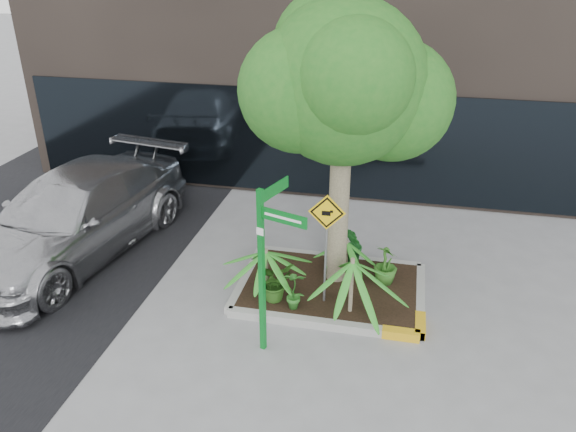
% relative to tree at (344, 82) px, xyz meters
% --- Properties ---
extents(ground, '(80.00, 80.00, 0.00)m').
position_rel_tree_xyz_m(ground, '(-0.25, -0.59, -3.75)').
color(ground, gray).
rests_on(ground, ground).
extents(planter, '(3.35, 2.36, 0.15)m').
position_rel_tree_xyz_m(planter, '(-0.02, -0.32, -3.65)').
color(planter, '#9E9E99').
rests_on(planter, ground).
extents(tree, '(3.43, 3.04, 5.14)m').
position_rel_tree_xyz_m(tree, '(0.00, 0.00, 0.00)').
color(tree, tan).
rests_on(tree, ground).
extents(palm_front, '(1.14, 1.14, 1.27)m').
position_rel_tree_xyz_m(palm_front, '(0.38, -1.02, -2.66)').
color(palm_front, tan).
rests_on(palm_front, ground).
extents(palm_left, '(0.97, 0.97, 1.07)m').
position_rel_tree_xyz_m(palm_left, '(-1.14, -0.75, -2.80)').
color(palm_left, tan).
rests_on(palm_left, ground).
extents(palm_back, '(0.70, 0.70, 0.78)m').
position_rel_tree_xyz_m(palm_back, '(0.14, 0.30, -3.02)').
color(palm_back, tan).
rests_on(palm_back, ground).
extents(parked_car, '(3.28, 6.04, 1.66)m').
position_rel_tree_xyz_m(parked_car, '(-5.32, 0.10, -2.92)').
color(parked_car, '#A5A5A9').
rests_on(parked_car, ground).
extents(shrub_a, '(0.86, 0.86, 0.69)m').
position_rel_tree_xyz_m(shrub_a, '(-0.95, -0.94, -3.26)').
color(shrub_a, '#285618').
rests_on(shrub_a, planter).
extents(shrub_b, '(0.58, 0.58, 0.75)m').
position_rel_tree_xyz_m(shrub_b, '(0.89, 0.01, -3.23)').
color(shrub_b, '#2F6A1F').
rests_on(shrub_b, planter).
extents(shrub_c, '(0.42, 0.42, 0.76)m').
position_rel_tree_xyz_m(shrub_c, '(-0.55, -1.14, -3.22)').
color(shrub_c, '#2A7223').
rests_on(shrub_c, planter).
extents(shrub_d, '(0.55, 0.55, 0.83)m').
position_rel_tree_xyz_m(shrub_d, '(0.24, 0.52, -3.19)').
color(shrub_d, '#18551E').
rests_on(shrub_d, planter).
extents(street_sign_post, '(0.77, 0.96, 2.71)m').
position_rel_tree_xyz_m(street_sign_post, '(-0.78, -2.06, -2.08)').
color(street_sign_post, '#0A7822').
rests_on(street_sign_post, ground).
extents(cattle_sign, '(0.61, 0.13, 1.99)m').
position_rel_tree_xyz_m(cattle_sign, '(-0.09, -0.79, -2.26)').
color(cattle_sign, slate).
rests_on(cattle_sign, ground).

